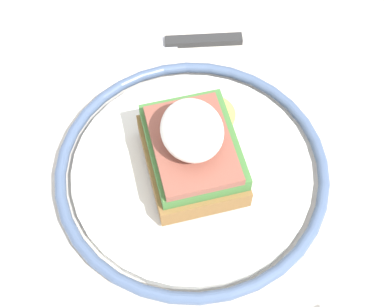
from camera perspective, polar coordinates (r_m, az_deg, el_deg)
name	(u,v)px	position (r m, az deg, el deg)	size (l,w,h in m)	color
dining_table	(248,249)	(0.57, 5.95, -10.10)	(0.92, 0.85, 0.73)	beige
plate	(192,170)	(0.47, 0.00, -1.73)	(0.24, 0.24, 0.02)	silver
sandwich	(193,147)	(0.44, 0.07, 0.66)	(0.12, 0.09, 0.08)	olive
knife	(169,42)	(0.56, -2.50, 11.76)	(0.05, 0.19, 0.01)	#2D2D2D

